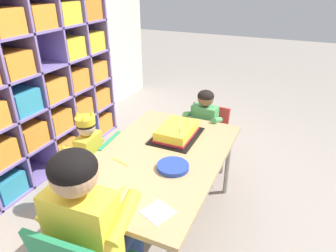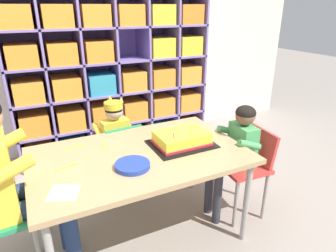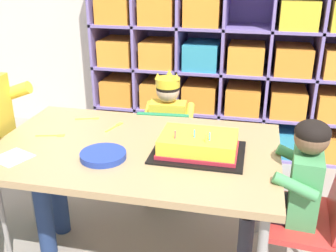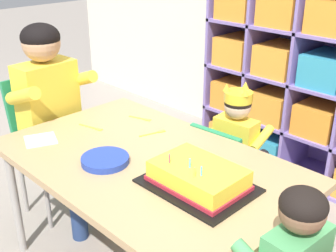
# 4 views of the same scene
# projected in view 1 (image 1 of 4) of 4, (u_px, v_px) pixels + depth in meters

# --- Properties ---
(ground) EXTENTS (16.00, 16.00, 0.00)m
(ground) POSITION_uv_depth(u_px,v_px,m) (160.00, 226.00, 2.21)
(ground) COLOR gray
(storage_cubby_shelf) EXTENTS (1.94, 0.39, 1.57)m
(storage_cubby_shelf) POSITION_uv_depth(u_px,v_px,m) (29.00, 91.00, 2.59)
(storage_cubby_shelf) COLOR #7F6BB2
(storage_cubby_shelf) RESTS_ON ground
(activity_table) EXTENTS (1.27, 0.80, 0.61)m
(activity_table) POSITION_uv_depth(u_px,v_px,m) (159.00, 161.00, 1.96)
(activity_table) COLOR tan
(activity_table) RESTS_ON ground
(classroom_chair_blue) EXTENTS (0.33, 0.37, 0.62)m
(classroom_chair_blue) POSITION_uv_depth(u_px,v_px,m) (99.00, 168.00, 2.26)
(classroom_chair_blue) COLOR #238451
(classroom_chair_blue) RESTS_ON ground
(child_with_crown) EXTENTS (0.31, 0.31, 0.80)m
(child_with_crown) POSITION_uv_depth(u_px,v_px,m) (84.00, 150.00, 2.23)
(child_with_crown) COLOR yellow
(child_with_crown) RESTS_ON ground
(adult_helper_seated) EXTENTS (0.44, 0.42, 1.07)m
(adult_helper_seated) POSITION_uv_depth(u_px,v_px,m) (92.00, 222.00, 1.34)
(adult_helper_seated) COLOR yellow
(adult_helper_seated) RESTS_ON ground
(classroom_chair_guest_side) EXTENTS (0.35, 0.39, 0.64)m
(classroom_chair_guest_side) POSITION_uv_depth(u_px,v_px,m) (205.00, 134.00, 2.64)
(classroom_chair_guest_side) COLOR red
(classroom_chair_guest_side) RESTS_ON ground
(guest_at_table_side) EXTENTS (0.31, 0.31, 0.83)m
(guest_at_table_side) POSITION_uv_depth(u_px,v_px,m) (202.00, 126.00, 2.50)
(guest_at_table_side) COLOR #4C9E5B
(guest_at_table_side) RESTS_ON ground
(birthday_cake_on_tray) EXTENTS (0.39, 0.30, 0.12)m
(birthday_cake_on_tray) POSITION_uv_depth(u_px,v_px,m) (177.00, 132.00, 2.15)
(birthday_cake_on_tray) COLOR black
(birthday_cake_on_tray) RESTS_ON activity_table
(paper_plate_stack) EXTENTS (0.19, 0.19, 0.03)m
(paper_plate_stack) POSITION_uv_depth(u_px,v_px,m) (173.00, 167.00, 1.80)
(paper_plate_stack) COLOR #233DA3
(paper_plate_stack) RESTS_ON activity_table
(paper_napkin_square) EXTENTS (0.18, 0.18, 0.00)m
(paper_napkin_square) POSITION_uv_depth(u_px,v_px,m) (158.00, 212.00, 1.47)
(paper_napkin_square) COLOR white
(paper_napkin_square) RESTS_ON activity_table
(fork_beside_plate_stack) EXTENTS (0.12, 0.05, 0.00)m
(fork_beside_plate_stack) POSITION_uv_depth(u_px,v_px,m) (94.00, 173.00, 1.76)
(fork_beside_plate_stack) COLOR yellow
(fork_beside_plate_stack) RESTS_ON activity_table
(fork_scattered_mid_table) EXTENTS (0.14, 0.05, 0.00)m
(fork_scattered_mid_table) POSITION_uv_depth(u_px,v_px,m) (121.00, 192.00, 1.61)
(fork_scattered_mid_table) COLOR yellow
(fork_scattered_mid_table) RESTS_ON activity_table
(fork_at_table_front_edge) EXTENTS (0.05, 0.13, 0.00)m
(fork_at_table_front_edge) POSITION_uv_depth(u_px,v_px,m) (120.00, 161.00, 1.88)
(fork_at_table_front_edge) COLOR yellow
(fork_at_table_front_edge) RESTS_ON activity_table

